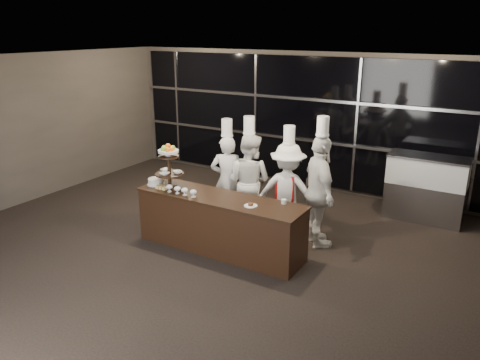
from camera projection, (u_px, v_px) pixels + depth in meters
The scene contains 14 objects.
room at pixel (156, 181), 6.30m from camera, with size 10.00×10.00×10.00m.
window_wall at pixel (304, 121), 10.32m from camera, with size 8.60×0.10×2.80m.
buffet_counter at pixel (220, 223), 7.54m from camera, with size 2.84×0.74×0.92m.
display_stand at pixel (169, 162), 7.76m from camera, with size 0.48×0.48×0.74m.
compotes at pixel (181, 190), 7.49m from camera, with size 0.59×0.11×0.12m.
layer_cake at pixel (156, 182), 7.96m from camera, with size 0.30×0.30×0.11m.
pastry_squares at pixel (162, 187), 7.76m from camera, with size 0.19×0.13×0.05m.
small_plate at pixel (251, 205), 7.01m from camera, with size 0.20×0.20×0.05m.
chef_cup at pixel (284, 202), 7.10m from camera, with size 0.08×0.08×0.07m, color white.
display_case at pixel (426, 185), 8.69m from camera, with size 1.41×0.62×1.24m.
chef_a at pixel (227, 179), 8.44m from camera, with size 0.72×0.61×1.96m.
chef_b at pixel (249, 181), 8.31m from camera, with size 0.87×0.69×2.04m.
chef_c at pixel (287, 190), 7.96m from camera, with size 1.17×0.83×1.95m.
chef_d at pixel (319, 191), 7.55m from camera, with size 1.06×1.13×2.18m.
Camera 1 is at (4.05, -4.54, 3.47)m, focal length 35.00 mm.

